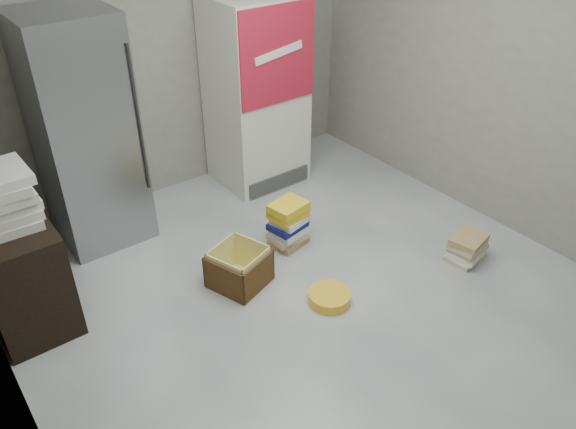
# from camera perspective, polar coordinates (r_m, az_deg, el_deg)

# --- Properties ---
(ground) EXTENTS (5.00, 5.00, 0.00)m
(ground) POSITION_cam_1_polar(r_m,az_deg,el_deg) (4.11, 5.48, -10.93)
(ground) COLOR beige
(ground) RESTS_ON ground
(room_shell) EXTENTS (4.04, 5.04, 2.82)m
(room_shell) POSITION_cam_1_polar(r_m,az_deg,el_deg) (3.14, 7.25, 13.37)
(room_shell) COLOR gray
(room_shell) RESTS_ON ground
(steel_fridge) EXTENTS (0.70, 0.72, 1.90)m
(steel_fridge) POSITION_cam_1_polar(r_m,az_deg,el_deg) (4.79, -19.95, 7.78)
(steel_fridge) COLOR #96989D
(steel_fridge) RESTS_ON ground
(coke_cooler) EXTENTS (0.80, 0.73, 1.80)m
(coke_cooler) POSITION_cam_1_polar(r_m,az_deg,el_deg) (5.45, -3.24, 12.22)
(coke_cooler) COLOR silver
(coke_cooler) RESTS_ON ground
(wood_shelf) EXTENTS (0.50, 0.80, 0.80)m
(wood_shelf) POSITION_cam_1_polar(r_m,az_deg,el_deg) (4.29, -25.52, -5.42)
(wood_shelf) COLOR black
(wood_shelf) RESTS_ON ground
(phonebook_stack_main) EXTENTS (0.36, 0.31, 0.43)m
(phonebook_stack_main) POSITION_cam_1_polar(r_m,az_deg,el_deg) (4.69, 0.06, -0.98)
(phonebook_stack_main) COLOR #A18350
(phonebook_stack_main) RESTS_ON ground
(phonebook_stack_side) EXTENTS (0.35, 0.29, 0.23)m
(phonebook_stack_side) POSITION_cam_1_polar(r_m,az_deg,el_deg) (4.81, 17.72, -3.24)
(phonebook_stack_side) COLOR #C5B290
(phonebook_stack_side) RESTS_ON ground
(cardboard_box) EXTENTS (0.50, 0.50, 0.32)m
(cardboard_box) POSITION_cam_1_polar(r_m,az_deg,el_deg) (4.35, -4.98, -5.60)
(cardboard_box) COLOR yellow
(cardboard_box) RESTS_ON ground
(bucket_lid) EXTENTS (0.41, 0.41, 0.08)m
(bucket_lid) POSITION_cam_1_polar(r_m,az_deg,el_deg) (4.24, 4.24, -8.39)
(bucket_lid) COLOR yellow
(bucket_lid) RESTS_ON ground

